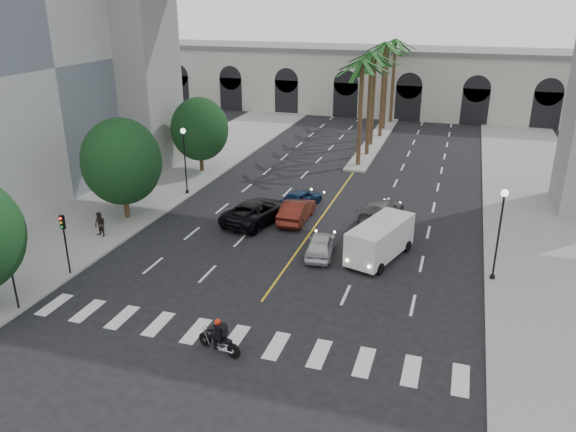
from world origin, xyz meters
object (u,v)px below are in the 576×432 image
object	(u,v)px
lamp_post_left_far	(185,155)
car_b	(297,211)
car_d	(381,210)
car_e	(301,198)
traffic_signal_near	(10,266)
pedestrian_a	(14,235)
pedestrian_b	(100,224)
car_c	(257,211)
lamp_post_right	(500,227)
motorcycle_rider	(220,338)
cargo_van	(380,239)
traffic_signal_far	(64,235)
car_a	(321,245)

from	to	relation	value
lamp_post_left_far	car_b	distance (m)	10.55
car_d	car_e	distance (m)	6.17
traffic_signal_near	pedestrian_a	bearing A→B (deg)	132.58
pedestrian_b	traffic_signal_near	bearing A→B (deg)	-66.59
car_c	pedestrian_b	xyz separation A→B (m)	(-8.67, -5.70, 0.16)
lamp_post_right	traffic_signal_near	distance (m)	25.02
lamp_post_left_far	motorcycle_rider	world-z (taller)	lamp_post_left_far
pedestrian_b	cargo_van	bearing A→B (deg)	22.12
pedestrian_a	car_d	bearing A→B (deg)	13.63
traffic_signal_far	car_d	bearing A→B (deg)	42.07
traffic_signal_far	car_d	distance (m)	20.79
lamp_post_right	motorcycle_rider	xyz separation A→B (m)	(-11.60, -10.69, -2.47)
lamp_post_right	car_b	xyz separation A→B (m)	(-12.90, 5.29, -2.46)
lamp_post_left_far	pedestrian_b	size ratio (longest dim) A/B	3.26
pedestrian_b	lamp_post_right	bearing A→B (deg)	17.85
traffic_signal_far	car_b	world-z (taller)	traffic_signal_far
car_b	car_d	distance (m)	5.95
lamp_post_right	car_a	distance (m)	10.23
cargo_van	pedestrian_b	size ratio (longest dim) A/B	3.48
car_d	pedestrian_b	distance (m)	19.01
car_c	lamp_post_left_far	bearing A→B (deg)	-12.26
motorcycle_rider	pedestrian_b	world-z (taller)	pedestrian_b
traffic_signal_near	pedestrian_b	bearing A→B (deg)	99.07
lamp_post_right	traffic_signal_far	distance (m)	23.62
traffic_signal_near	car_a	world-z (taller)	traffic_signal_near
motorcycle_rider	car_a	bearing A→B (deg)	97.47
car_c	car_d	distance (m)	8.73
car_a	pedestrian_b	xyz separation A→B (m)	(-14.24, -1.85, 0.29)
lamp_post_right	car_a	size ratio (longest dim) A/B	1.34
lamp_post_right	car_c	distance (m)	16.21
lamp_post_left_far	pedestrian_a	xyz separation A→B (m)	(-5.33, -12.59, -2.25)
traffic_signal_near	car_d	world-z (taller)	traffic_signal_near
car_b	traffic_signal_far	bearing A→B (deg)	49.91
pedestrian_b	car_d	bearing A→B (deg)	42.13
pedestrian_a	car_c	bearing A→B (deg)	18.56
motorcycle_rider	pedestrian_a	size ratio (longest dim) A/B	1.37
car_e	pedestrian_a	bearing A→B (deg)	61.09
lamp_post_right	car_c	bearing A→B (deg)	164.73
motorcycle_rider	car_e	world-z (taller)	motorcycle_rider
pedestrian_a	pedestrian_b	distance (m)	5.06
lamp_post_left_far	lamp_post_right	xyz separation A→B (m)	(22.80, -8.00, 0.00)
traffic_signal_near	car_a	xyz separation A→B (m)	(12.80, 10.87, -1.83)
lamp_post_left_far	traffic_signal_far	world-z (taller)	lamp_post_left_far
lamp_post_left_far	car_d	world-z (taller)	lamp_post_left_far
motorcycle_rider	pedestrian_b	bearing A→B (deg)	159.93
car_d	lamp_post_left_far	bearing A→B (deg)	10.52
lamp_post_right	traffic_signal_near	size ratio (longest dim) A/B	1.47
lamp_post_right	car_d	size ratio (longest dim) A/B	1.09
lamp_post_right	car_c	world-z (taller)	lamp_post_right
traffic_signal_near	car_b	world-z (taller)	traffic_signal_near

